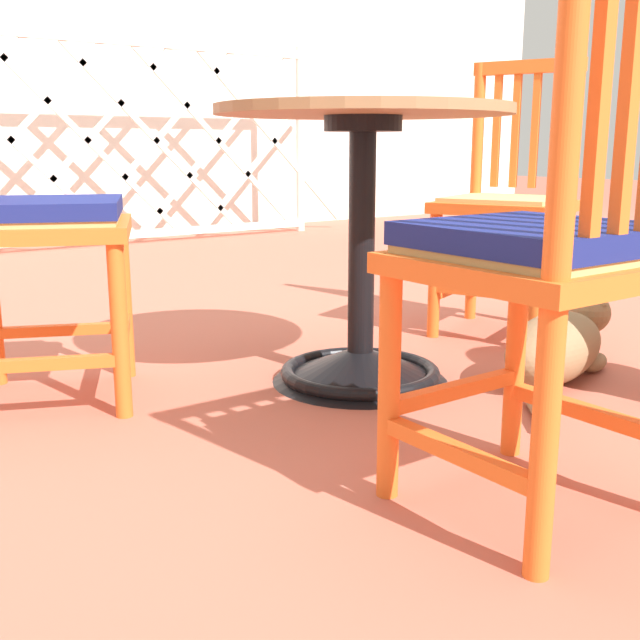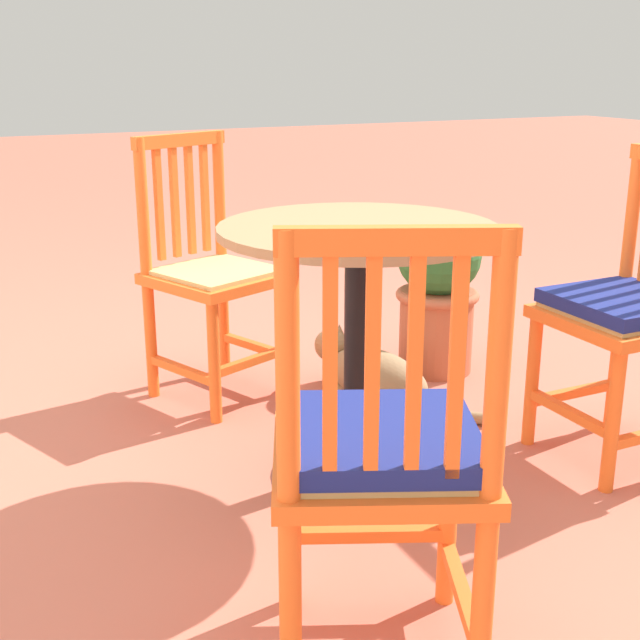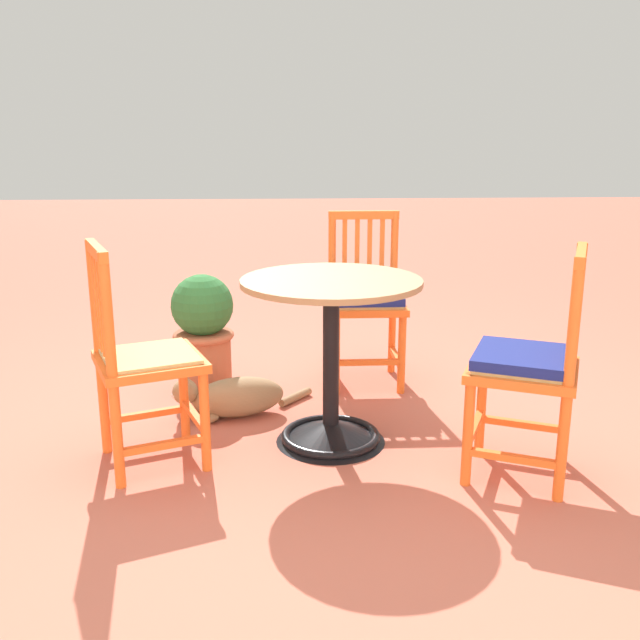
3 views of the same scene
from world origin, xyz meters
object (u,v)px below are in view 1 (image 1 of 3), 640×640
orange_chair_tucked_in (546,259)px  tabby_cat (560,345)px  orange_chair_at_corner (508,206)px  orange_chair_by_planter (35,223)px  cafe_table (362,279)px

orange_chair_tucked_in → tabby_cat: 0.91m
orange_chair_tucked_in → tabby_cat: orange_chair_tucked_in is taller
orange_chair_at_corner → tabby_cat: orange_chair_at_corner is taller
orange_chair_by_planter → tabby_cat: (1.20, -0.65, -0.35)m
orange_chair_by_planter → orange_chair_tucked_in: (0.50, -1.12, 0.00)m
orange_chair_by_planter → orange_chair_tucked_in: same height
orange_chair_tucked_in → cafe_table: bearing=72.9°
orange_chair_at_corner → orange_chair_by_planter: bearing=173.1°
orange_chair_at_corner → tabby_cat: (-0.31, -0.47, -0.34)m
orange_chair_tucked_in → orange_chair_at_corner: same height
orange_chair_at_corner → tabby_cat: size_ratio=1.36×
orange_chair_by_planter → tabby_cat: 1.41m
orange_chair_by_planter → orange_chair_at_corner: bearing=-6.9°
cafe_table → orange_chair_tucked_in: size_ratio=0.83×
cafe_table → tabby_cat: (0.46, -0.30, -0.19)m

